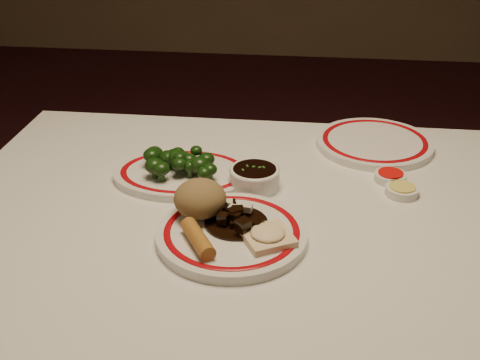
% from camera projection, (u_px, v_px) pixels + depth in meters
% --- Properties ---
extents(dining_table, '(1.20, 0.90, 0.75)m').
position_uv_depth(dining_table, '(261.00, 259.00, 1.13)').
color(dining_table, white).
rests_on(dining_table, ground).
extents(main_plate, '(0.33, 0.33, 0.02)m').
position_uv_depth(main_plate, '(232.00, 234.00, 1.02)').
color(main_plate, silver).
rests_on(main_plate, dining_table).
extents(rice_mound, '(0.09, 0.09, 0.07)m').
position_uv_depth(rice_mound, '(200.00, 199.00, 1.04)').
color(rice_mound, olive).
rests_on(rice_mound, main_plate).
extents(spring_roll, '(0.07, 0.10, 0.03)m').
position_uv_depth(spring_roll, '(198.00, 239.00, 0.97)').
color(spring_roll, '#AE722A').
rests_on(spring_roll, main_plate).
extents(fried_wonton, '(0.10, 0.10, 0.02)m').
position_uv_depth(fried_wonton, '(268.00, 235.00, 0.98)').
color(fried_wonton, beige).
rests_on(fried_wonton, main_plate).
extents(stirfry_heap, '(0.11, 0.11, 0.03)m').
position_uv_depth(stirfry_heap, '(235.00, 218.00, 1.03)').
color(stirfry_heap, black).
rests_on(stirfry_heap, main_plate).
extents(broccoli_plate, '(0.30, 0.26, 0.02)m').
position_uv_depth(broccoli_plate, '(184.00, 174.00, 1.21)').
color(broccoli_plate, silver).
rests_on(broccoli_plate, dining_table).
extents(broccoli_pile, '(0.16, 0.11, 0.05)m').
position_uv_depth(broccoli_pile, '(177.00, 160.00, 1.20)').
color(broccoli_pile, '#23471C').
rests_on(broccoli_pile, broccoli_plate).
extents(soy_bowl, '(0.10, 0.10, 0.04)m').
position_uv_depth(soy_bowl, '(255.00, 178.00, 1.17)').
color(soy_bowl, silver).
rests_on(soy_bowl, dining_table).
extents(sweet_sour_dish, '(0.06, 0.06, 0.02)m').
position_uv_depth(sweet_sour_dish, '(390.00, 177.00, 1.20)').
color(sweet_sour_dish, silver).
rests_on(sweet_sour_dish, dining_table).
extents(mustard_dish, '(0.06, 0.06, 0.02)m').
position_uv_depth(mustard_dish, '(402.00, 190.00, 1.15)').
color(mustard_dish, silver).
rests_on(mustard_dish, dining_table).
extents(far_plate, '(0.29, 0.29, 0.02)m').
position_uv_depth(far_plate, '(374.00, 143.00, 1.34)').
color(far_plate, silver).
rests_on(far_plate, dining_table).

